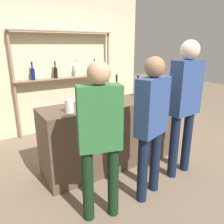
# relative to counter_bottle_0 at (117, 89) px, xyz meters

# --- Properties ---
(ground_plane) EXTENTS (16.00, 16.00, 0.00)m
(ground_plane) POSITION_rel_counter_bottle_0_xyz_m (-0.18, -0.16, -1.10)
(ground_plane) COLOR #7A6651
(bar_counter) EXTENTS (2.01, 0.59, 0.96)m
(bar_counter) POSITION_rel_counter_bottle_0_xyz_m (-0.18, -0.16, -0.62)
(bar_counter) COLOR brown
(bar_counter) RESTS_ON ground_plane
(back_wall) EXTENTS (3.61, 0.12, 2.80)m
(back_wall) POSITION_rel_counter_bottle_0_xyz_m (-0.18, 1.74, 0.30)
(back_wall) COLOR beige
(back_wall) RESTS_ON ground_plane
(back_shelf) EXTENTS (2.03, 0.18, 1.98)m
(back_shelf) POSITION_rel_counter_bottle_0_xyz_m (-0.19, 1.56, 0.20)
(back_shelf) COLOR #897056
(back_shelf) RESTS_ON ground_plane
(counter_bottle_0) EXTENTS (0.07, 0.07, 0.36)m
(counter_bottle_0) POSITION_rel_counter_bottle_0_xyz_m (0.00, 0.00, 0.00)
(counter_bottle_0) COLOR black
(counter_bottle_0) RESTS_ON bar_counter
(counter_bottle_1) EXTENTS (0.08, 0.08, 0.31)m
(counter_bottle_1) POSITION_rel_counter_bottle_0_xyz_m (0.67, -0.34, -0.02)
(counter_bottle_1) COLOR black
(counter_bottle_1) RESTS_ON bar_counter
(counter_bottle_2) EXTENTS (0.08, 0.08, 0.34)m
(counter_bottle_2) POSITION_rel_counter_bottle_0_xyz_m (0.37, -0.04, -0.00)
(counter_bottle_2) COLOR #0F1956
(counter_bottle_2) RESTS_ON bar_counter
(wine_glass) EXTENTS (0.07, 0.07, 0.18)m
(wine_glass) POSITION_rel_counter_bottle_0_xyz_m (0.21, -0.31, -0.01)
(wine_glass) COLOR silver
(wine_glass) RESTS_ON bar_counter
(cork_jar) EXTENTS (0.11, 0.11, 0.15)m
(cork_jar) POSITION_rel_counter_bottle_0_xyz_m (-0.86, -0.28, -0.06)
(cork_jar) COLOR silver
(cork_jar) RESTS_ON bar_counter
(customer_left) EXTENTS (0.44, 0.29, 1.60)m
(customer_left) POSITION_rel_counter_bottle_0_xyz_m (-0.85, -1.00, -0.15)
(customer_left) COLOR black
(customer_left) RESTS_ON ground_plane
(customer_right) EXTENTS (0.44, 0.23, 1.79)m
(customer_right) POSITION_rel_counter_bottle_0_xyz_m (0.47, -0.87, -0.03)
(customer_right) COLOR #121C33
(customer_right) RESTS_ON ground_plane
(customer_center) EXTENTS (0.45, 0.29, 1.62)m
(customer_center) POSITION_rel_counter_bottle_0_xyz_m (-0.21, -1.00, -0.14)
(customer_center) COLOR #121C33
(customer_center) RESTS_ON ground_plane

